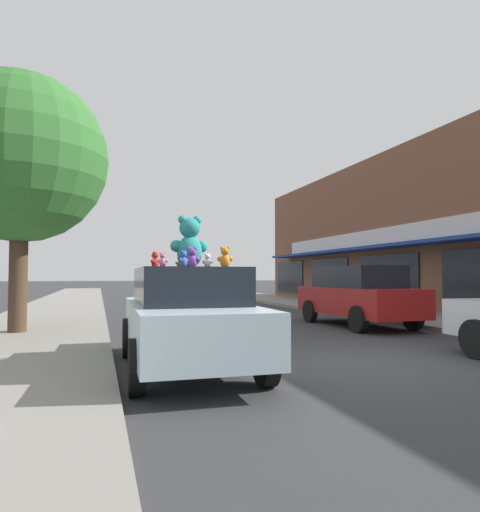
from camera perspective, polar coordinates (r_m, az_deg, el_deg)
The scene contains 12 objects.
ground_plane at distance 8.28m, azimuth 15.24°, elevation -12.68°, with size 260.00×260.00×0.00m, color #333335.
plush_art_car at distance 7.31m, azimuth -6.68°, elevation -7.42°, with size 1.97×4.50×1.60m.
teddy_bear_giant at distance 7.56m, azimuth -6.33°, elevation 1.64°, with size 0.64×0.40×0.87m.
teddy_bear_red at distance 7.85m, azimuth -10.58°, elevation -0.52°, with size 0.18×0.21×0.29m.
teddy_bear_blue at distance 6.68m, azimuth -7.08°, elevation -0.39°, with size 0.17×0.16×0.25m.
teddy_bear_brown at distance 7.79m, azimuth -7.54°, elevation -0.79°, with size 0.16×0.11×0.22m.
teddy_bear_orange at distance 7.44m, azimuth -1.88°, elevation -0.20°, with size 0.27×0.18×0.36m.
teddy_bear_pink at distance 6.74m, azimuth -9.65°, elevation -0.50°, with size 0.17×0.12×0.22m.
teddy_bear_white at distance 7.50m, azimuth -4.06°, elevation -0.62°, with size 0.19×0.12×0.25m.
teddy_bear_purple at distance 7.25m, azimuth -5.98°, elevation -0.23°, with size 0.25×0.19×0.33m.
parked_car_far_center at distance 13.92m, azimuth 14.42°, elevation -4.65°, with size 1.89×4.56×1.76m.
street_tree at distance 12.56m, azimuth -25.73°, elevation 10.93°, with size 4.14×4.14×6.29m.
Camera 1 is at (-4.36, -6.88, 1.48)m, focal length 32.00 mm.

